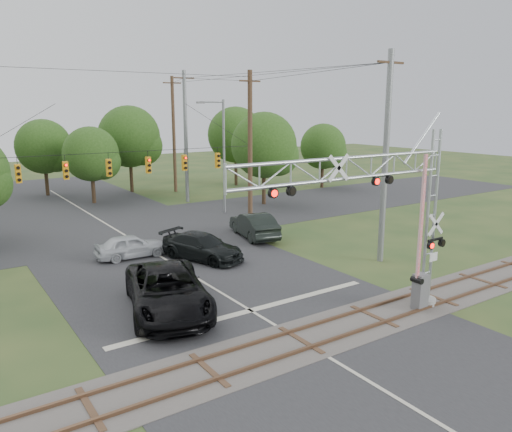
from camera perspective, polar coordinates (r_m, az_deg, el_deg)
ground at (r=18.46m, az=9.20°, el=-16.22°), size 160.00×160.00×0.00m
road_main at (r=25.97m, az=-6.13°, el=-7.50°), size 14.00×90.00×0.02m
road_cross at (r=38.45m, az=-15.95°, el=-1.39°), size 90.00×12.00×0.02m
railroad_track at (r=19.77m, az=5.13°, el=-13.97°), size 90.00×3.20×0.17m
crossing_gantry at (r=20.45m, az=14.19°, el=0.82°), size 10.99×1.01×7.88m
traffic_signal_span at (r=34.11m, az=-12.93°, el=6.66°), size 19.34×0.36×11.50m
pickup_black at (r=22.30m, az=-10.08°, el=-8.38°), size 5.00×7.60×1.94m
car_dark at (r=29.57m, az=-6.18°, el=-3.49°), size 3.98×5.73×1.54m
sedan_silver at (r=30.68m, az=-14.11°, el=-3.34°), size 4.24×1.87×1.42m
suv_dark at (r=34.36m, az=-0.24°, el=-1.03°), size 2.90×5.54×1.74m
streetlight at (r=41.93m, az=-3.91°, el=7.46°), size 2.52×0.26×9.45m
utility_poles at (r=36.85m, az=-13.23°, el=7.74°), size 24.71×29.74×12.13m
treeline at (r=48.58m, az=-20.33°, el=7.41°), size 57.78×22.05×9.06m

